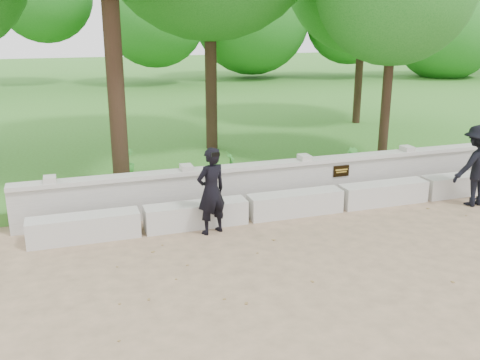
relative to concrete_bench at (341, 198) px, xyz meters
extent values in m
plane|color=tan|center=(0.00, -1.90, -0.22)|extent=(80.00, 80.00, 0.00)
cube|color=#386A20|center=(0.00, 12.10, -0.10)|extent=(40.00, 22.00, 0.25)
cube|color=beige|center=(-5.00, 0.00, 0.00)|extent=(1.90, 0.45, 0.45)
cube|color=beige|center=(-3.00, 0.00, 0.00)|extent=(1.90, 0.45, 0.45)
cube|color=beige|center=(-1.00, 0.00, 0.00)|extent=(1.90, 0.45, 0.45)
cube|color=beige|center=(1.00, 0.00, 0.00)|extent=(1.90, 0.45, 0.45)
cube|color=beige|center=(3.00, 0.00, 0.00)|extent=(1.90, 0.45, 0.45)
cube|color=beige|center=(0.00, 0.70, 0.18)|extent=(12.50, 0.25, 0.82)
cube|color=beige|center=(0.00, 0.70, 0.64)|extent=(12.50, 0.35, 0.08)
cube|color=black|center=(0.30, 0.56, 0.40)|extent=(0.36, 0.02, 0.24)
imported|color=black|center=(-2.81, -0.39, 0.56)|extent=(0.67, 0.54, 1.58)
cube|color=black|center=(-2.81, -0.71, 1.30)|extent=(0.14, 0.06, 0.07)
imported|color=black|center=(2.73, -0.64, 0.62)|extent=(1.13, 0.71, 1.68)
cylinder|color=#382619|center=(-4.09, 2.25, 2.66)|extent=(0.36, 0.36, 5.28)
cylinder|color=#382619|center=(-1.30, 4.98, 2.37)|extent=(0.32, 0.32, 4.68)
cylinder|color=#382619|center=(2.39, 2.24, 1.77)|extent=(0.24, 0.24, 3.48)
cylinder|color=#382619|center=(4.46, 7.05, 1.94)|extent=(0.26, 0.26, 3.84)
imported|color=#368F30|center=(-1.65, 2.19, 0.31)|extent=(0.33, 0.37, 0.58)
imported|color=#368F30|center=(1.11, 1.40, 0.33)|extent=(0.43, 0.42, 0.61)
imported|color=#368F30|center=(-3.87, 3.06, 0.32)|extent=(0.43, 0.44, 0.59)
camera|label=1|loc=(-5.17, -9.05, 3.47)|focal=40.00mm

